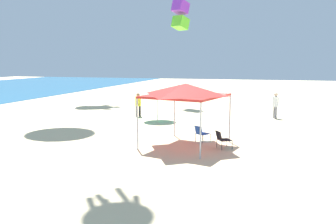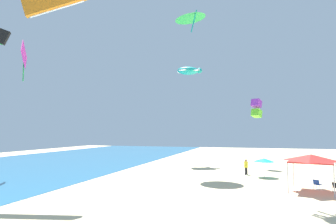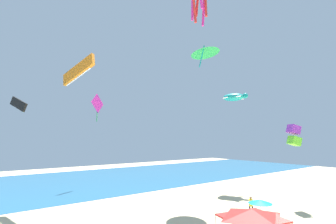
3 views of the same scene
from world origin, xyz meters
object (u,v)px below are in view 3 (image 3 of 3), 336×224
(kite_parafoil_black, at_px, (18,104))
(kite_delta_green, at_px, (205,51))
(kite_turtle_teal, at_px, (234,97))
(kite_parafoil_orange, at_px, (78,71))
(kite_diamond_magenta, at_px, (97,104))
(beach_umbrella, at_px, (260,201))
(person_beachcomber, at_px, (251,204))
(kite_box_purple, at_px, (294,135))
(canopy_tent, at_px, (252,214))

(kite_parafoil_black, relative_size, kite_delta_green, 0.60)
(kite_turtle_teal, relative_size, kite_parafoil_orange, 0.72)
(kite_diamond_magenta, bearing_deg, kite_turtle_teal, 97.18)
(kite_turtle_teal, bearing_deg, kite_parafoil_orange, -133.62)
(kite_diamond_magenta, xyz_separation_m, kite_parafoil_orange, (-5.83, -9.00, 2.62))
(beach_umbrella, distance_m, kite_delta_green, 19.19)
(person_beachcomber, distance_m, kite_box_purple, 9.99)
(person_beachcomber, bearing_deg, kite_turtle_teal, 68.17)
(beach_umbrella, relative_size, kite_parafoil_black, 0.67)
(person_beachcomber, distance_m, kite_delta_green, 19.13)
(canopy_tent, relative_size, kite_parafoil_black, 1.32)
(beach_umbrella, xyz_separation_m, kite_parafoil_black, (-17.89, 17.48, 9.46))
(beach_umbrella, xyz_separation_m, kite_turtle_teal, (10.43, 10.38, 12.34))
(kite_turtle_teal, relative_size, kite_box_purple, 1.61)
(person_beachcomber, xyz_separation_m, kite_delta_green, (0.45, 6.35, 18.04))
(canopy_tent, distance_m, person_beachcomber, 9.35)
(kite_parafoil_black, distance_m, kite_diamond_magenta, 14.62)
(kite_diamond_magenta, height_order, kite_delta_green, kite_delta_green)
(kite_box_purple, height_order, kite_delta_green, kite_delta_green)
(canopy_tent, relative_size, beach_umbrella, 1.98)
(kite_diamond_magenta, bearing_deg, kite_parafoil_black, -4.51)
(kite_turtle_teal, height_order, kite_delta_green, kite_delta_green)
(person_beachcomber, relative_size, kite_parafoil_orange, 0.30)
(kite_parafoil_black, distance_m, kite_turtle_teal, 29.34)
(kite_parafoil_black, height_order, kite_box_purple, kite_parafoil_black)
(beach_umbrella, height_order, kite_box_purple, kite_box_purple)
(beach_umbrella, distance_m, person_beachcomber, 2.41)
(person_beachcomber, bearing_deg, kite_box_purple, 14.48)
(person_beachcomber, bearing_deg, kite_parafoil_orange, 156.57)
(beach_umbrella, relative_size, kite_parafoil_orange, 0.37)
(kite_diamond_magenta, relative_size, kite_parafoil_orange, 0.83)
(canopy_tent, bearing_deg, kite_turtle_teal, 39.47)
(kite_turtle_teal, bearing_deg, kite_parafoil_black, -131.61)
(beach_umbrella, distance_m, kite_parafoil_orange, 25.02)
(kite_delta_green, xyz_separation_m, kite_parafoil_orange, (-13.66, 8.60, -3.05))
(person_beachcomber, distance_m, kite_parafoil_black, 26.79)
(canopy_tent, height_order, kite_delta_green, kite_delta_green)
(kite_turtle_teal, distance_m, kite_parafoil_orange, 23.31)
(kite_turtle_teal, bearing_deg, person_beachcomber, -74.48)
(canopy_tent, xyz_separation_m, kite_diamond_magenta, (0.20, 29.19, 10.75))
(person_beachcomber, distance_m, kite_parafoil_orange, 24.96)
(kite_parafoil_orange, bearing_deg, kite_diamond_magenta, -54.77)
(kite_box_purple, bearing_deg, kite_diamond_magenta, 56.45)
(kite_parafoil_black, bearing_deg, person_beachcomber, 30.28)
(kite_turtle_teal, bearing_deg, kite_delta_green, -103.52)
(kite_diamond_magenta, bearing_deg, kite_delta_green, 74.26)
(kite_parafoil_black, distance_m, kite_box_purple, 31.46)
(beach_umbrella, bearing_deg, kite_delta_green, 77.88)
(canopy_tent, xyz_separation_m, beach_umbrella, (6.26, 3.36, -0.83))
(person_beachcomber, height_order, kite_box_purple, kite_box_purple)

